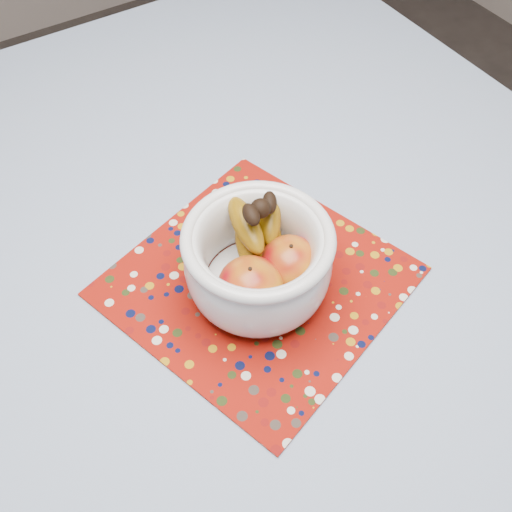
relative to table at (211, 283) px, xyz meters
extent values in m
plane|color=#2D2826|center=(0.00, 0.00, -0.67)|extent=(4.00, 4.00, 0.00)
cube|color=brown|center=(0.00, 0.00, 0.06)|extent=(1.20, 1.20, 0.04)
cylinder|color=brown|center=(0.53, 0.53, -0.32)|extent=(0.06, 0.06, 0.71)
cylinder|color=brown|center=(0.63, 0.09, -0.46)|extent=(0.04, 0.04, 0.43)
cylinder|color=brown|center=(0.96, 0.13, -0.46)|extent=(0.04, 0.04, 0.43)
cube|color=#6179A1|center=(0.00, 0.00, 0.08)|extent=(1.32, 1.32, 0.01)
cube|color=maroon|center=(0.03, -0.09, 0.09)|extent=(0.44, 0.44, 0.00)
cylinder|color=silver|center=(0.02, -0.10, 0.10)|extent=(0.10, 0.10, 0.01)
cylinder|color=silver|center=(0.02, -0.10, 0.11)|extent=(0.14, 0.14, 0.01)
torus|color=silver|center=(0.02, -0.10, 0.20)|extent=(0.20, 0.20, 0.02)
ellipsoid|color=maroon|center=(-0.01, -0.13, 0.15)|extent=(0.09, 0.09, 0.08)
ellipsoid|color=maroon|center=(0.06, -0.12, 0.15)|extent=(0.08, 0.08, 0.07)
sphere|color=black|center=(0.04, -0.07, 0.22)|extent=(0.03, 0.03, 0.03)
camera|label=1|loc=(-0.23, -0.50, 0.77)|focal=42.00mm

